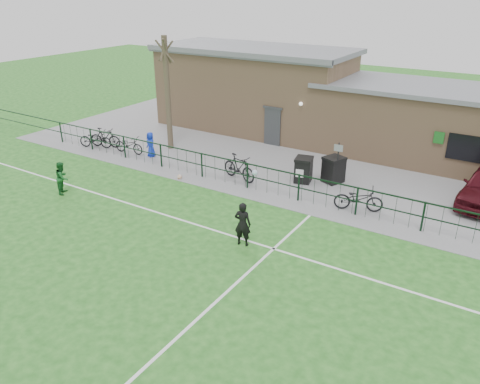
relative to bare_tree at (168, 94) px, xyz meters
The scene contains 20 objects.
ground 13.54m from the bare_tree, 52.70° to the right, with size 90.00×90.00×0.00m, color #1F5C1B.
paving_strip 9.05m from the bare_tree, 20.56° to the left, with size 34.00×13.00×0.02m, color slate.
pitch_line_touch 8.96m from the bare_tree, 18.65° to the right, with size 28.00×0.10×0.01m, color white.
pitch_line_mid 10.73m from the bare_tree, 39.09° to the right, with size 28.00×0.10×0.01m, color white.
pitch_line_perp 14.81m from the bare_tree, 46.40° to the right, with size 0.10×16.00×0.01m, color white.
perimeter_fence 8.72m from the bare_tree, 17.35° to the right, with size 28.00×0.10×1.20m, color black.
bare_tree is the anchor object (origin of this frame).
wheelie_bin_left 8.66m from the bare_tree, ahead, with size 0.71×0.81×1.07m, color black.
wheelie_bin_right 9.77m from the bare_tree, ahead, with size 0.74×0.84×1.12m, color black.
sign_post 9.92m from the bare_tree, ahead, with size 0.06×0.06×2.00m, color black.
bicycle_a 4.86m from the bare_tree, 148.92° to the right, with size 0.65×1.87×0.98m, color black.
bicycle_b 4.39m from the bare_tree, 150.37° to the right, with size 0.51×1.81×1.09m, color black.
bicycle_c 3.40m from the bare_tree, 125.05° to the right, with size 0.62×1.77×0.93m, color black.
bicycle_d 6.42m from the bare_tree, 18.28° to the right, with size 0.57×2.00×1.20m, color black.
bicycle_e 11.88m from the bare_tree, 10.27° to the right, with size 0.67×1.93×1.01m, color black.
spectator_child 2.83m from the bare_tree, 89.10° to the right, with size 0.64×0.42×1.32m, color #142FBE.
goalkeeper_kick 11.38m from the bare_tree, 37.13° to the right, with size 1.39×2.78×1.80m.
outfield_player 7.53m from the bare_tree, 90.10° to the right, with size 0.69×0.54×1.42m, color #1A5D26.
ball_ground 5.44m from the bare_tree, 45.08° to the right, with size 0.22×0.22×0.22m, color white.
clubhouse 9.34m from the bare_tree, 40.12° to the left, with size 24.25×5.40×4.96m.
Camera 1 is at (8.43, -8.41, 8.36)m, focal length 35.00 mm.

